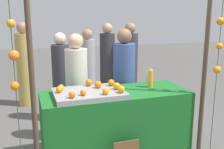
{
  "coord_description": "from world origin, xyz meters",
  "views": [
    {
      "loc": [
        -1.09,
        -3.13,
        1.86
      ],
      "look_at": [
        0.0,
        0.15,
        1.08
      ],
      "focal_mm": 42.96,
      "sensor_mm": 36.0,
      "label": 1
    }
  ],
  "objects_px": {
    "stall_counter": "(116,124)",
    "vendor_left": "(77,92)",
    "juice_bottle": "(150,78)",
    "vendor_right": "(124,86)",
    "orange_1": "(98,84)",
    "orange_0": "(59,90)"
  },
  "relations": [
    {
      "from": "orange_0",
      "to": "vendor_left",
      "type": "height_order",
      "value": "vendor_left"
    },
    {
      "from": "orange_0",
      "to": "orange_1",
      "type": "distance_m",
      "value": 0.5
    },
    {
      "from": "orange_1",
      "to": "vendor_left",
      "type": "bearing_deg",
      "value": 107.74
    },
    {
      "from": "stall_counter",
      "to": "orange_0",
      "type": "height_order",
      "value": "orange_0"
    },
    {
      "from": "vendor_left",
      "to": "vendor_right",
      "type": "distance_m",
      "value": 0.73
    },
    {
      "from": "orange_0",
      "to": "vendor_left",
      "type": "relative_size",
      "value": 0.05
    },
    {
      "from": "orange_0",
      "to": "orange_1",
      "type": "bearing_deg",
      "value": 6.46
    },
    {
      "from": "orange_0",
      "to": "vendor_right",
      "type": "bearing_deg",
      "value": 29.02
    },
    {
      "from": "orange_1",
      "to": "stall_counter",
      "type": "bearing_deg",
      "value": -14.21
    },
    {
      "from": "stall_counter",
      "to": "orange_1",
      "type": "height_order",
      "value": "orange_1"
    },
    {
      "from": "orange_0",
      "to": "juice_bottle",
      "type": "distance_m",
      "value": 1.25
    },
    {
      "from": "orange_0",
      "to": "vendor_left",
      "type": "distance_m",
      "value": 0.72
    },
    {
      "from": "orange_0",
      "to": "juice_bottle",
      "type": "height_order",
      "value": "juice_bottle"
    },
    {
      "from": "orange_1",
      "to": "vendor_right",
      "type": "relative_size",
      "value": 0.06
    },
    {
      "from": "juice_bottle",
      "to": "vendor_right",
      "type": "height_order",
      "value": "vendor_right"
    },
    {
      "from": "stall_counter",
      "to": "vendor_left",
      "type": "relative_size",
      "value": 1.19
    },
    {
      "from": "orange_1",
      "to": "vendor_left",
      "type": "xyz_separation_m",
      "value": [
        -0.17,
        0.54,
        -0.24
      ]
    },
    {
      "from": "orange_0",
      "to": "vendor_right",
      "type": "xyz_separation_m",
      "value": [
        1.05,
        0.58,
        -0.21
      ]
    },
    {
      "from": "orange_1",
      "to": "vendor_right",
      "type": "bearing_deg",
      "value": 43.7
    },
    {
      "from": "stall_counter",
      "to": "juice_bottle",
      "type": "xyz_separation_m",
      "value": [
        0.53,
        0.08,
        0.56
      ]
    },
    {
      "from": "juice_bottle",
      "to": "vendor_left",
      "type": "xyz_separation_m",
      "value": [
        -0.92,
        0.52,
        -0.26
      ]
    },
    {
      "from": "juice_bottle",
      "to": "vendor_right",
      "type": "relative_size",
      "value": 0.16
    }
  ]
}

